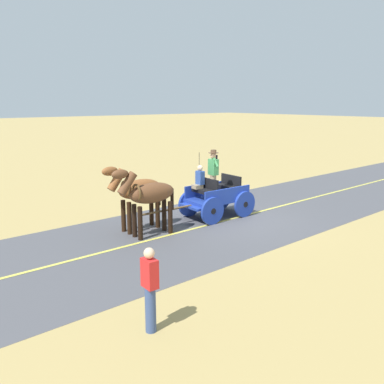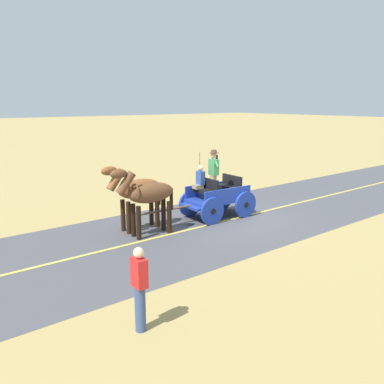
{
  "view_description": "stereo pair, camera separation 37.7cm",
  "coord_description": "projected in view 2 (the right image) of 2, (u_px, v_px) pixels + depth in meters",
  "views": [
    {
      "loc": [
        -9.83,
        10.09,
        4.15
      ],
      "look_at": [
        0.58,
        1.34,
        1.1
      ],
      "focal_mm": 37.93,
      "sensor_mm": 36.0,
      "label": 1
    },
    {
      "loc": [
        -10.07,
        9.8,
        4.15
      ],
      "look_at": [
        0.58,
        1.34,
        1.1
      ],
      "focal_mm": 37.93,
      "sensor_mm": 36.0,
      "label": 2
    }
  ],
  "objects": [
    {
      "name": "horse_off_side",
      "position": [
        137.0,
        191.0,
        13.12
      ],
      "size": [
        0.56,
        2.13,
        2.21
      ],
      "color": "brown",
      "rests_on": "ground"
    },
    {
      "name": "ground_plane",
      "position": [
        231.0,
        220.0,
        14.55
      ],
      "size": [
        200.0,
        200.0,
        0.0
      ],
      "primitive_type": "plane",
      "color": "tan"
    },
    {
      "name": "road_surface",
      "position": [
        231.0,
        219.0,
        14.55
      ],
      "size": [
        5.93,
        160.0,
        0.01
      ],
      "primitive_type": "cube",
      "color": "#4C4C51",
      "rests_on": "ground"
    },
    {
      "name": "horse_drawn_carriage",
      "position": [
        216.0,
        195.0,
        14.68
      ],
      "size": [
        1.51,
        4.51,
        2.5
      ],
      "color": "#1E3899",
      "rests_on": "ground"
    },
    {
      "name": "road_centre_stripe",
      "position": [
        231.0,
        219.0,
        14.54
      ],
      "size": [
        0.12,
        160.0,
        0.0
      ],
      "primitive_type": "cube",
      "color": "#DBCC4C",
      "rests_on": "road_surface"
    },
    {
      "name": "horse_near_side",
      "position": [
        148.0,
        195.0,
        12.55
      ],
      "size": [
        0.66,
        2.13,
        2.21
      ],
      "color": "brown",
      "rests_on": "ground"
    },
    {
      "name": "pedestrian_walking",
      "position": [
        140.0,
        287.0,
        7.32
      ],
      "size": [
        0.33,
        0.21,
        1.63
      ],
      "color": "#384C7F",
      "rests_on": "ground"
    }
  ]
}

